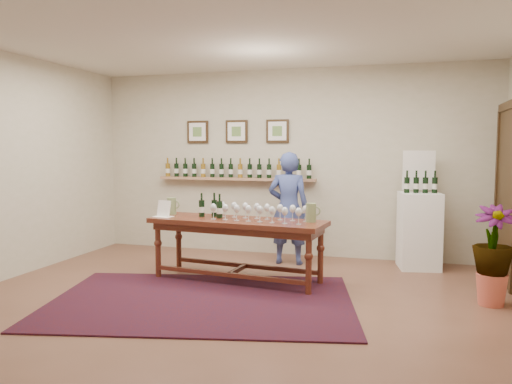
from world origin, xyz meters
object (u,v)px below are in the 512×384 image
(tasting_table, at_px, (237,229))
(potted_plant, at_px, (493,255))
(display_pedestal, at_px, (419,231))
(person, at_px, (288,208))

(tasting_table, bearing_deg, potted_plant, 3.31)
(display_pedestal, bearing_deg, potted_plant, -65.45)
(tasting_table, relative_size, display_pedestal, 2.16)
(potted_plant, relative_size, person, 0.57)
(tasting_table, height_order, display_pedestal, display_pedestal)
(tasting_table, distance_m, display_pedestal, 2.52)
(potted_plant, distance_m, person, 2.74)
(display_pedestal, relative_size, potted_plant, 1.14)
(tasting_table, distance_m, potted_plant, 2.83)
(tasting_table, height_order, potted_plant, potted_plant)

